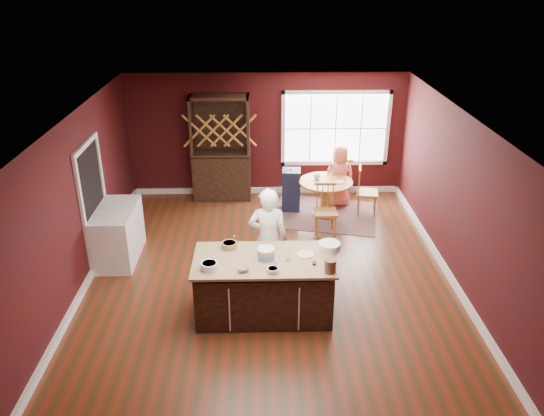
{
  "coord_description": "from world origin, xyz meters",
  "views": [
    {
      "loc": [
        -0.15,
        -7.65,
        4.76
      ],
      "look_at": [
        0.04,
        0.36,
        1.05
      ],
      "focal_mm": 35.0,
      "sensor_mm": 36.0,
      "label": 1
    }
  ],
  "objects_px": {
    "high_chair": "(291,189)",
    "toddler": "(288,172)",
    "seated_woman": "(339,176)",
    "chair_east": "(368,191)",
    "baker": "(268,239)",
    "kitchen_island": "(264,287)",
    "layer_cake": "(266,253)",
    "chair_south": "(326,210)",
    "hutch": "(221,148)",
    "dining_table": "(325,191)",
    "dryer": "(122,226)",
    "chair_north": "(340,179)",
    "washer": "(113,243)"
  },
  "relations": [
    {
      "from": "high_chair",
      "to": "toddler",
      "type": "distance_m",
      "value": 0.36
    },
    {
      "from": "seated_woman",
      "to": "chair_east",
      "type": "bearing_deg",
      "value": 131.08
    },
    {
      "from": "chair_east",
      "to": "baker",
      "type": "bearing_deg",
      "value": 152.09
    },
    {
      "from": "kitchen_island",
      "to": "layer_cake",
      "type": "distance_m",
      "value": 0.56
    },
    {
      "from": "kitchen_island",
      "to": "toddler",
      "type": "relative_size",
      "value": 7.77
    },
    {
      "from": "chair_east",
      "to": "seated_woman",
      "type": "relative_size",
      "value": 0.78
    },
    {
      "from": "chair_south",
      "to": "high_chair",
      "type": "xyz_separation_m",
      "value": [
        -0.59,
        1.14,
        -0.04
      ]
    },
    {
      "from": "chair_east",
      "to": "hutch",
      "type": "distance_m",
      "value": 3.24
    },
    {
      "from": "hutch",
      "to": "kitchen_island",
      "type": "bearing_deg",
      "value": -78.55
    },
    {
      "from": "dining_table",
      "to": "seated_woman",
      "type": "bearing_deg",
      "value": 55.29
    },
    {
      "from": "hutch",
      "to": "dryer",
      "type": "xyz_separation_m",
      "value": [
        -1.66,
        -2.3,
        -0.67
      ]
    },
    {
      "from": "kitchen_island",
      "to": "dryer",
      "type": "xyz_separation_m",
      "value": [
        -2.53,
        2.01,
        0.03
      ]
    },
    {
      "from": "toddler",
      "to": "hutch",
      "type": "height_order",
      "value": "hutch"
    },
    {
      "from": "chair_north",
      "to": "high_chair",
      "type": "xyz_separation_m",
      "value": [
        -1.1,
        -0.47,
        -0.04
      ]
    },
    {
      "from": "chair_east",
      "to": "washer",
      "type": "distance_m",
      "value": 5.12
    },
    {
      "from": "chair_south",
      "to": "chair_north",
      "type": "height_order",
      "value": "chair_north"
    },
    {
      "from": "high_chair",
      "to": "hutch",
      "type": "relative_size",
      "value": 0.4
    },
    {
      "from": "hutch",
      "to": "dryer",
      "type": "bearing_deg",
      "value": -125.77
    },
    {
      "from": "dining_table",
      "to": "layer_cake",
      "type": "xyz_separation_m",
      "value": [
        -1.26,
        -3.32,
        0.46
      ]
    },
    {
      "from": "baker",
      "to": "washer",
      "type": "xyz_separation_m",
      "value": [
        -2.61,
        0.64,
        -0.38
      ]
    },
    {
      "from": "chair_east",
      "to": "washer",
      "type": "bearing_deg",
      "value": 123.5
    },
    {
      "from": "chair_north",
      "to": "toddler",
      "type": "xyz_separation_m",
      "value": [
        -1.17,
        -0.4,
        0.31
      ]
    },
    {
      "from": "kitchen_island",
      "to": "dining_table",
      "type": "relative_size",
      "value": 1.86
    },
    {
      "from": "toddler",
      "to": "dining_table",
      "type": "bearing_deg",
      "value": -25.02
    },
    {
      "from": "seated_woman",
      "to": "baker",
      "type": "bearing_deg",
      "value": 55.56
    },
    {
      "from": "kitchen_island",
      "to": "toddler",
      "type": "bearing_deg",
      "value": 81.68
    },
    {
      "from": "chair_north",
      "to": "dining_table",
      "type": "bearing_deg",
      "value": 54.38
    },
    {
      "from": "chair_south",
      "to": "dryer",
      "type": "height_order",
      "value": "chair_south"
    },
    {
      "from": "chair_east",
      "to": "chair_north",
      "type": "relative_size",
      "value": 1.03
    },
    {
      "from": "baker",
      "to": "washer",
      "type": "relative_size",
      "value": 1.81
    },
    {
      "from": "dining_table",
      "to": "high_chair",
      "type": "distance_m",
      "value": 0.74
    },
    {
      "from": "toddler",
      "to": "washer",
      "type": "height_order",
      "value": "same"
    },
    {
      "from": "dining_table",
      "to": "baker",
      "type": "xyz_separation_m",
      "value": [
        -1.22,
        -2.64,
        0.32
      ]
    },
    {
      "from": "layer_cake",
      "to": "toddler",
      "type": "relative_size",
      "value": 1.36
    },
    {
      "from": "toddler",
      "to": "washer",
      "type": "bearing_deg",
      "value": -142.64
    },
    {
      "from": "chair_south",
      "to": "high_chair",
      "type": "distance_m",
      "value": 1.29
    },
    {
      "from": "baker",
      "to": "washer",
      "type": "distance_m",
      "value": 2.71
    },
    {
      "from": "toddler",
      "to": "washer",
      "type": "distance_m",
      "value": 3.88
    },
    {
      "from": "hutch",
      "to": "layer_cake",
      "type": "bearing_deg",
      "value": -78.0
    },
    {
      "from": "chair_south",
      "to": "toddler",
      "type": "height_order",
      "value": "chair_south"
    },
    {
      "from": "kitchen_island",
      "to": "chair_south",
      "type": "relative_size",
      "value": 2.01
    },
    {
      "from": "chair_south",
      "to": "washer",
      "type": "bearing_deg",
      "value": -163.29
    },
    {
      "from": "layer_cake",
      "to": "washer",
      "type": "relative_size",
      "value": 0.38
    },
    {
      "from": "dining_table",
      "to": "hutch",
      "type": "xyz_separation_m",
      "value": [
        -2.17,
        0.94,
        0.61
      ]
    },
    {
      "from": "chair_south",
      "to": "washer",
      "type": "distance_m",
      "value": 3.9
    },
    {
      "from": "chair_south",
      "to": "washer",
      "type": "height_order",
      "value": "chair_south"
    },
    {
      "from": "baker",
      "to": "high_chair",
      "type": "height_order",
      "value": "baker"
    },
    {
      "from": "chair_south",
      "to": "hutch",
      "type": "distance_m",
      "value": 2.82
    },
    {
      "from": "baker",
      "to": "seated_woman",
      "type": "height_order",
      "value": "baker"
    },
    {
      "from": "chair_south",
      "to": "toddler",
      "type": "bearing_deg",
      "value": 118.43
    }
  ]
}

